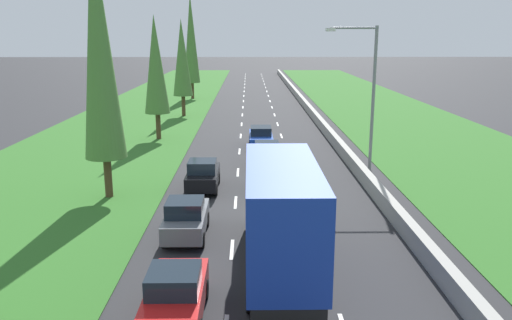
{
  "coord_description": "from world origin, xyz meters",
  "views": [
    {
      "loc": [
        -1.05,
        1.68,
        8.43
      ],
      "look_at": [
        -0.61,
        33.03,
        0.79
      ],
      "focal_mm": 36.05,
      "sensor_mm": 36.0,
      "label": 1
    }
  ],
  "objects_px": {
    "poplar_tree_second": "(99,44)",
    "poplar_tree_fifth": "(191,39)",
    "black_sedan_centre_lane": "(267,154)",
    "blue_sedan_centre_lane": "(261,137)",
    "grey_hatchback_left_lane": "(186,218)",
    "poplar_tree_third": "(156,65)",
    "teal_hatchback_centre_lane": "(268,176)",
    "street_light_mast": "(368,88)",
    "black_hatchback_left_lane": "(203,175)",
    "poplar_tree_fourth": "(182,58)",
    "blue_box_truck_centre_lane": "(280,213)",
    "red_hatchback_left_lane": "(176,294)"
  },
  "relations": [
    {
      "from": "blue_sedan_centre_lane",
      "to": "grey_hatchback_left_lane",
      "type": "bearing_deg",
      "value": -101.35
    },
    {
      "from": "black_sedan_centre_lane",
      "to": "poplar_tree_second",
      "type": "bearing_deg",
      "value": -143.13
    },
    {
      "from": "black_sedan_centre_lane",
      "to": "grey_hatchback_left_lane",
      "type": "bearing_deg",
      "value": -107.74
    },
    {
      "from": "grey_hatchback_left_lane",
      "to": "poplar_tree_third",
      "type": "distance_m",
      "value": 22.51
    },
    {
      "from": "poplar_tree_fourth",
      "to": "poplar_tree_fifth",
      "type": "relative_size",
      "value": 0.73
    },
    {
      "from": "black_sedan_centre_lane",
      "to": "poplar_tree_fourth",
      "type": "height_order",
      "value": "poplar_tree_fourth"
    },
    {
      "from": "poplar_tree_second",
      "to": "poplar_tree_fourth",
      "type": "distance_m",
      "value": 28.4
    },
    {
      "from": "red_hatchback_left_lane",
      "to": "blue_sedan_centre_lane",
      "type": "distance_m",
      "value": 24.82
    },
    {
      "from": "red_hatchback_left_lane",
      "to": "grey_hatchback_left_lane",
      "type": "relative_size",
      "value": 1.0
    },
    {
      "from": "poplar_tree_second",
      "to": "poplar_tree_third",
      "type": "bearing_deg",
      "value": 90.08
    },
    {
      "from": "black_hatchback_left_lane",
      "to": "street_light_mast",
      "type": "distance_m",
      "value": 11.66
    },
    {
      "from": "black_sedan_centre_lane",
      "to": "blue_sedan_centre_lane",
      "type": "distance_m",
      "value": 5.94
    },
    {
      "from": "poplar_tree_fourth",
      "to": "black_hatchback_left_lane",
      "type": "bearing_deg",
      "value": -80.77
    },
    {
      "from": "red_hatchback_left_lane",
      "to": "poplar_tree_fourth",
      "type": "distance_m",
      "value": 41.15
    },
    {
      "from": "grey_hatchback_left_lane",
      "to": "poplar_tree_fourth",
      "type": "relative_size",
      "value": 0.39
    },
    {
      "from": "grey_hatchback_left_lane",
      "to": "black_hatchback_left_lane",
      "type": "relative_size",
      "value": 1.0
    },
    {
      "from": "grey_hatchback_left_lane",
      "to": "street_light_mast",
      "type": "height_order",
      "value": "street_light_mast"
    },
    {
      "from": "poplar_tree_third",
      "to": "red_hatchback_left_lane",
      "type": "bearing_deg",
      "value": -79.32
    },
    {
      "from": "black_hatchback_left_lane",
      "to": "blue_sedan_centre_lane",
      "type": "distance_m",
      "value": 11.61
    },
    {
      "from": "grey_hatchback_left_lane",
      "to": "street_light_mast",
      "type": "bearing_deg",
      "value": 47.7
    },
    {
      "from": "poplar_tree_second",
      "to": "poplar_tree_fifth",
      "type": "distance_m",
      "value": 43.7
    },
    {
      "from": "blue_box_truck_centre_lane",
      "to": "poplar_tree_third",
      "type": "relative_size",
      "value": 0.93
    },
    {
      "from": "teal_hatchback_centre_lane",
      "to": "grey_hatchback_left_lane",
      "type": "xyz_separation_m",
      "value": [
        -3.75,
        -6.6,
        0.0
      ]
    },
    {
      "from": "poplar_tree_third",
      "to": "street_light_mast",
      "type": "height_order",
      "value": "poplar_tree_third"
    },
    {
      "from": "poplar_tree_second",
      "to": "poplar_tree_fourth",
      "type": "bearing_deg",
      "value": 88.95
    },
    {
      "from": "black_hatchback_left_lane",
      "to": "poplar_tree_fifth",
      "type": "relative_size",
      "value": 0.28
    },
    {
      "from": "grey_hatchback_left_lane",
      "to": "street_light_mast",
      "type": "xyz_separation_m",
      "value": [
        10.1,
        11.1,
        4.4
      ]
    },
    {
      "from": "poplar_tree_second",
      "to": "red_hatchback_left_lane",
      "type": "bearing_deg",
      "value": -66.73
    },
    {
      "from": "blue_sedan_centre_lane",
      "to": "poplar_tree_second",
      "type": "xyz_separation_m",
      "value": [
        -8.4,
        -12.42,
        7.18
      ]
    },
    {
      "from": "black_hatchback_left_lane",
      "to": "black_sedan_centre_lane",
      "type": "bearing_deg",
      "value": 53.86
    },
    {
      "from": "black_sedan_centre_lane",
      "to": "black_hatchback_left_lane",
      "type": "bearing_deg",
      "value": -126.14
    },
    {
      "from": "teal_hatchback_centre_lane",
      "to": "poplar_tree_fourth",
      "type": "relative_size",
      "value": 0.39
    },
    {
      "from": "red_hatchback_left_lane",
      "to": "poplar_tree_second",
      "type": "bearing_deg",
      "value": 113.27
    },
    {
      "from": "blue_sedan_centre_lane",
      "to": "teal_hatchback_centre_lane",
      "type": "bearing_deg",
      "value": -89.36
    },
    {
      "from": "grey_hatchback_left_lane",
      "to": "red_hatchback_left_lane",
      "type": "bearing_deg",
      "value": -85.93
    },
    {
      "from": "poplar_tree_fifth",
      "to": "teal_hatchback_centre_lane",
      "type": "bearing_deg",
      "value": -78.52
    },
    {
      "from": "teal_hatchback_centre_lane",
      "to": "black_sedan_centre_lane",
      "type": "height_order",
      "value": "teal_hatchback_centre_lane"
    },
    {
      "from": "teal_hatchback_centre_lane",
      "to": "black_sedan_centre_lane",
      "type": "bearing_deg",
      "value": 88.7
    },
    {
      "from": "poplar_tree_second",
      "to": "blue_sedan_centre_lane",
      "type": "bearing_deg",
      "value": 55.93
    },
    {
      "from": "blue_box_truck_centre_lane",
      "to": "poplar_tree_fifth",
      "type": "bearing_deg",
      "value": 99.46
    },
    {
      "from": "poplar_tree_second",
      "to": "black_sedan_centre_lane",
      "type": "bearing_deg",
      "value": 36.87
    },
    {
      "from": "blue_sedan_centre_lane",
      "to": "poplar_tree_second",
      "type": "distance_m",
      "value": 16.62
    },
    {
      "from": "teal_hatchback_centre_lane",
      "to": "poplar_tree_second",
      "type": "bearing_deg",
      "value": -173.38
    },
    {
      "from": "poplar_tree_third",
      "to": "street_light_mast",
      "type": "xyz_separation_m",
      "value": [
        14.9,
        -10.25,
        -0.85
      ]
    },
    {
      "from": "grey_hatchback_left_lane",
      "to": "poplar_tree_third",
      "type": "relative_size",
      "value": 0.39
    },
    {
      "from": "teal_hatchback_centre_lane",
      "to": "poplar_tree_third",
      "type": "distance_m",
      "value": 17.84
    },
    {
      "from": "poplar_tree_third",
      "to": "poplar_tree_fifth",
      "type": "distance_m",
      "value": 28.02
    },
    {
      "from": "teal_hatchback_centre_lane",
      "to": "street_light_mast",
      "type": "relative_size",
      "value": 0.43
    },
    {
      "from": "blue_sedan_centre_lane",
      "to": "poplar_tree_second",
      "type": "height_order",
      "value": "poplar_tree_second"
    },
    {
      "from": "blue_box_truck_centre_lane",
      "to": "black_hatchback_left_lane",
      "type": "height_order",
      "value": "blue_box_truck_centre_lane"
    }
  ]
}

